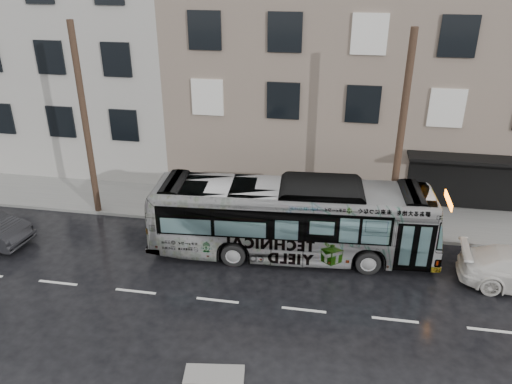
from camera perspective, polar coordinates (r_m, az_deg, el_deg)
ground at (r=20.92m, az=-2.76°, el=-8.16°), size 120.00×120.00×0.00m
sidewalk at (r=25.03m, az=-0.35°, el=-1.93°), size 90.00×3.60×0.15m
building_taupe at (r=30.33m, az=11.95°, el=13.29°), size 20.00×12.00×11.00m
building_grey at (r=38.33m, az=-26.46°, el=17.54°), size 26.00×15.00×16.00m
utility_pole_front at (r=21.58m, az=16.15°, el=5.71°), size 0.30×0.30×9.00m
utility_pole_rear at (r=24.32m, az=-18.92°, el=7.50°), size 0.30×0.30×9.00m
sign_post at (r=22.99m, az=17.89°, el=-2.29°), size 0.06×0.06×2.40m
bus at (r=20.82m, az=4.09°, el=-3.07°), size 12.02×3.56×3.30m
slush_pile at (r=16.04m, az=-4.80°, el=-20.22°), size 1.89×1.04×0.18m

